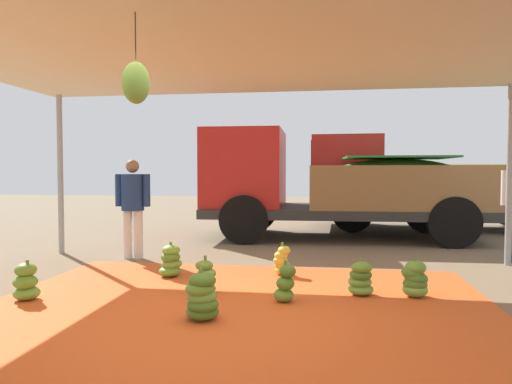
{
  "coord_description": "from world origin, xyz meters",
  "views": [
    {
      "loc": [
        0.92,
        -4.6,
        1.48
      ],
      "look_at": [
        -0.14,
        2.71,
        1.16
      ],
      "focal_mm": 33.08,
      "sensor_mm": 36.0,
      "label": 1
    }
  ],
  "objects_px": {
    "cargo_truck_main": "(332,184)",
    "worker_0": "(133,201)",
    "cargo_truck_far": "(422,184)",
    "banana_bunch_6": "(361,279)",
    "banana_bunch_8": "(415,280)",
    "banana_bunch_7": "(202,298)",
    "banana_bunch_5": "(26,283)",
    "banana_bunch_2": "(282,261)",
    "banana_bunch_3": "(205,278)",
    "banana_bunch_0": "(171,262)",
    "banana_bunch_4": "(285,285)"
  },
  "relations": [
    {
      "from": "banana_bunch_4",
      "to": "banana_bunch_5",
      "type": "distance_m",
      "value": 2.96
    },
    {
      "from": "banana_bunch_0",
      "to": "cargo_truck_far",
      "type": "relative_size",
      "value": 0.08
    },
    {
      "from": "cargo_truck_main",
      "to": "worker_0",
      "type": "height_order",
      "value": "cargo_truck_main"
    },
    {
      "from": "cargo_truck_far",
      "to": "banana_bunch_6",
      "type": "bearing_deg",
      "value": -106.43
    },
    {
      "from": "banana_bunch_2",
      "to": "banana_bunch_3",
      "type": "xyz_separation_m",
      "value": [
        -0.82,
        -1.16,
        -0.01
      ]
    },
    {
      "from": "banana_bunch_6",
      "to": "banana_bunch_7",
      "type": "height_order",
      "value": "banana_bunch_7"
    },
    {
      "from": "banana_bunch_5",
      "to": "banana_bunch_8",
      "type": "relative_size",
      "value": 1.0
    },
    {
      "from": "banana_bunch_2",
      "to": "cargo_truck_far",
      "type": "distance_m",
      "value": 6.83
    },
    {
      "from": "banana_bunch_2",
      "to": "banana_bunch_3",
      "type": "relative_size",
      "value": 1.02
    },
    {
      "from": "cargo_truck_far",
      "to": "banana_bunch_5",
      "type": "bearing_deg",
      "value": -127.08
    },
    {
      "from": "banana_bunch_5",
      "to": "banana_bunch_8",
      "type": "distance_m",
      "value": 4.5
    },
    {
      "from": "banana_bunch_0",
      "to": "banana_bunch_6",
      "type": "bearing_deg",
      "value": -14.14
    },
    {
      "from": "worker_0",
      "to": "cargo_truck_main",
      "type": "bearing_deg",
      "value": 41.84
    },
    {
      "from": "banana_bunch_0",
      "to": "banana_bunch_7",
      "type": "bearing_deg",
      "value": -62.97
    },
    {
      "from": "banana_bunch_3",
      "to": "banana_bunch_7",
      "type": "xyz_separation_m",
      "value": [
        0.22,
        -1.01,
        0.04
      ]
    },
    {
      "from": "banana_bunch_5",
      "to": "cargo_truck_far",
      "type": "height_order",
      "value": "cargo_truck_far"
    },
    {
      "from": "banana_bunch_5",
      "to": "banana_bunch_3",
      "type": "bearing_deg",
      "value": 16.75
    },
    {
      "from": "banana_bunch_0",
      "to": "cargo_truck_main",
      "type": "height_order",
      "value": "cargo_truck_main"
    },
    {
      "from": "banana_bunch_3",
      "to": "worker_0",
      "type": "bearing_deg",
      "value": 130.67
    },
    {
      "from": "banana_bunch_3",
      "to": "cargo_truck_far",
      "type": "distance_m",
      "value": 8.23
    },
    {
      "from": "banana_bunch_3",
      "to": "cargo_truck_far",
      "type": "height_order",
      "value": "cargo_truck_far"
    },
    {
      "from": "banana_bunch_4",
      "to": "worker_0",
      "type": "relative_size",
      "value": 0.28
    },
    {
      "from": "banana_bunch_5",
      "to": "cargo_truck_far",
      "type": "distance_m",
      "value": 9.78
    },
    {
      "from": "banana_bunch_6",
      "to": "banana_bunch_5",
      "type": "bearing_deg",
      "value": -168.59
    },
    {
      "from": "banana_bunch_7",
      "to": "cargo_truck_main",
      "type": "relative_size",
      "value": 0.08
    },
    {
      "from": "banana_bunch_5",
      "to": "banana_bunch_2",
      "type": "bearing_deg",
      "value": 32.21
    },
    {
      "from": "banana_bunch_8",
      "to": "banana_bunch_7",
      "type": "bearing_deg",
      "value": -151.47
    },
    {
      "from": "banana_bunch_0",
      "to": "banana_bunch_3",
      "type": "distance_m",
      "value": 1.09
    },
    {
      "from": "banana_bunch_6",
      "to": "banana_bunch_8",
      "type": "relative_size",
      "value": 0.99
    },
    {
      "from": "banana_bunch_3",
      "to": "worker_0",
      "type": "height_order",
      "value": "worker_0"
    },
    {
      "from": "banana_bunch_0",
      "to": "banana_bunch_3",
      "type": "xyz_separation_m",
      "value": [
        0.71,
        -0.82,
        -0.02
      ]
    },
    {
      "from": "banana_bunch_8",
      "to": "banana_bunch_6",
      "type": "bearing_deg",
      "value": -176.98
    },
    {
      "from": "banana_bunch_8",
      "to": "cargo_truck_main",
      "type": "height_order",
      "value": "cargo_truck_main"
    },
    {
      "from": "banana_bunch_4",
      "to": "banana_bunch_8",
      "type": "height_order",
      "value": "banana_bunch_4"
    },
    {
      "from": "banana_bunch_8",
      "to": "cargo_truck_main",
      "type": "distance_m",
      "value": 5.08
    },
    {
      "from": "banana_bunch_2",
      "to": "banana_bunch_5",
      "type": "relative_size",
      "value": 1.0
    },
    {
      "from": "banana_bunch_5",
      "to": "worker_0",
      "type": "distance_m",
      "value": 2.8
    },
    {
      "from": "banana_bunch_3",
      "to": "banana_bunch_8",
      "type": "relative_size",
      "value": 0.99
    },
    {
      "from": "cargo_truck_far",
      "to": "worker_0",
      "type": "bearing_deg",
      "value": -138.38
    },
    {
      "from": "cargo_truck_far",
      "to": "banana_bunch_0",
      "type": "bearing_deg",
      "value": -126.05
    },
    {
      "from": "cargo_truck_main",
      "to": "worker_0",
      "type": "bearing_deg",
      "value": -138.16
    },
    {
      "from": "banana_bunch_6",
      "to": "banana_bunch_7",
      "type": "bearing_deg",
      "value": -143.76
    },
    {
      "from": "banana_bunch_5",
      "to": "cargo_truck_main",
      "type": "xyz_separation_m",
      "value": [
        3.52,
        5.7,
        1.0
      ]
    },
    {
      "from": "banana_bunch_0",
      "to": "banana_bunch_8",
      "type": "bearing_deg",
      "value": -10.87
    },
    {
      "from": "banana_bunch_0",
      "to": "banana_bunch_8",
      "type": "height_order",
      "value": "banana_bunch_0"
    },
    {
      "from": "banana_bunch_7",
      "to": "cargo_truck_main",
      "type": "distance_m",
      "value": 6.35
    },
    {
      "from": "banana_bunch_7",
      "to": "worker_0",
      "type": "height_order",
      "value": "worker_0"
    },
    {
      "from": "banana_bunch_3",
      "to": "banana_bunch_5",
      "type": "bearing_deg",
      "value": -163.25
    },
    {
      "from": "banana_bunch_2",
      "to": "cargo_truck_far",
      "type": "bearing_deg",
      "value": 62.81
    },
    {
      "from": "banana_bunch_6",
      "to": "banana_bunch_7",
      "type": "distance_m",
      "value": 2.01
    }
  ]
}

